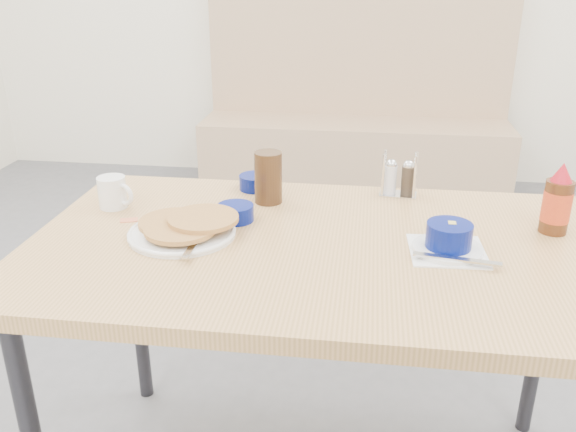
# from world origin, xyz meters

# --- Properties ---
(booth_bench) EXTENTS (1.90, 0.56, 1.22)m
(booth_bench) POSITION_xyz_m (0.00, 2.78, 0.35)
(booth_bench) COLOR tan
(booth_bench) RESTS_ON ground
(dining_table) EXTENTS (1.40, 0.80, 0.76)m
(dining_table) POSITION_xyz_m (0.00, 0.25, 0.70)
(dining_table) COLOR tan
(dining_table) RESTS_ON ground
(pancake_plate) EXTENTS (0.26, 0.28, 0.05)m
(pancake_plate) POSITION_xyz_m (-0.34, 0.25, 0.78)
(pancake_plate) COLOR white
(pancake_plate) RESTS_ON dining_table
(coffee_mug) EXTENTS (0.11, 0.07, 0.08)m
(coffee_mug) POSITION_xyz_m (-0.58, 0.39, 0.80)
(coffee_mug) COLOR white
(coffee_mug) RESTS_ON dining_table
(grits_setting) EXTENTS (0.19, 0.18, 0.07)m
(grits_setting) POSITION_xyz_m (0.28, 0.24, 0.79)
(grits_setting) COLOR white
(grits_setting) RESTS_ON dining_table
(creamer_bowl) EXTENTS (0.09, 0.09, 0.04)m
(creamer_bowl) POSITION_xyz_m (-0.23, 0.58, 0.78)
(creamer_bowl) COLOR #041163
(creamer_bowl) RESTS_ON dining_table
(butter_bowl) EXTENTS (0.09, 0.09, 0.04)m
(butter_bowl) POSITION_xyz_m (-0.24, 0.35, 0.78)
(butter_bowl) COLOR #041163
(butter_bowl) RESTS_ON dining_table
(amber_tumbler) EXTENTS (0.08, 0.08, 0.14)m
(amber_tumbler) POSITION_xyz_m (-0.17, 0.49, 0.83)
(amber_tumbler) COLOR #392312
(amber_tumbler) RESTS_ON dining_table
(condiment_caddy) EXTENTS (0.11, 0.07, 0.12)m
(condiment_caddy) POSITION_xyz_m (0.18, 0.59, 0.80)
(condiment_caddy) COLOR silver
(condiment_caddy) RESTS_ON dining_table
(syrup_bottle) EXTENTS (0.07, 0.07, 0.18)m
(syrup_bottle) POSITION_xyz_m (0.54, 0.38, 0.84)
(syrup_bottle) COLOR #47230F
(syrup_bottle) RESTS_ON dining_table
(sugar_wrapper) EXTENTS (0.05, 0.04, 0.00)m
(sugar_wrapper) POSITION_xyz_m (-0.50, 0.31, 0.76)
(sugar_wrapper) COLOR #DA7148
(sugar_wrapper) RESTS_ON dining_table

